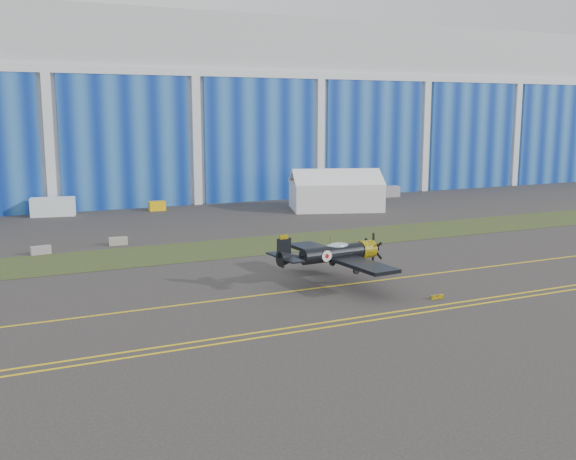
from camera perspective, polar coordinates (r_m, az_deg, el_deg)
name	(u,v)px	position (r m, az deg, el deg)	size (l,w,h in m)	color
ground	(124,294)	(56.16, -13.73, -5.30)	(260.00, 260.00, 0.00)	#383432
grass_median	(94,260)	(69.57, -16.08, -2.46)	(260.00, 10.00, 0.02)	#475128
hangar	(33,110)	(125.47, -20.79, 9.51)	(220.00, 45.70, 30.00)	silver
taxiway_centreline	(138,310)	(51.44, -12.59, -6.65)	(200.00, 0.20, 0.02)	yellow
edge_line_near	(173,351)	(42.66, -9.71, -10.04)	(80.00, 0.20, 0.02)	yellow
edge_line_far	(169,346)	(43.57, -10.07, -9.62)	(80.00, 0.20, 0.02)	yellow
guard_board_right	(437,297)	(54.40, 12.53, -5.55)	(1.20, 0.15, 0.35)	yellow
warbird	(333,253)	(57.59, 3.83, -1.98)	(12.32, 14.48, 4.05)	black
tent	(336,189)	(102.05, 4.05, 3.50)	(15.70, 13.48, 6.18)	white
shipping_container	(53,207)	(100.86, -19.27, 1.87)	(6.03, 2.41, 2.61)	white
tug	(157,206)	(102.43, -11.02, 2.01)	(2.38, 1.49, 1.39)	yellow
gse_box	(390,191)	(118.42, 8.63, 3.25)	(3.11, 1.66, 1.87)	gray
barrier_a	(41,250)	(74.00, -20.20, -1.62)	(2.00, 0.60, 0.90)	gray
barrier_b	(118,241)	(76.67, -14.17, -0.92)	(2.00, 0.60, 0.90)	#9C9485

